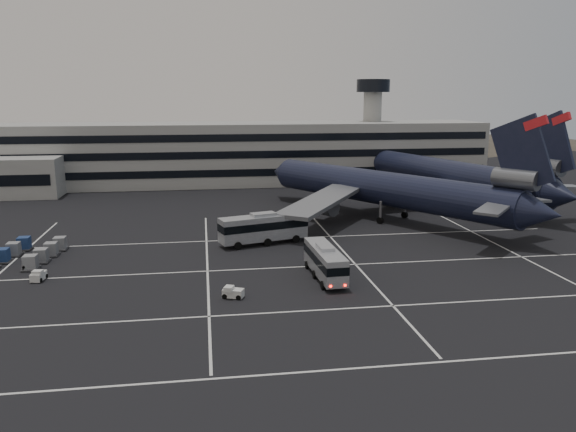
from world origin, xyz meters
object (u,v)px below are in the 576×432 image
at_px(bus_near, 325,260).
at_px(tug_a, 38,276).
at_px(bus_far, 263,227).
at_px(trijet_main, 387,188).
at_px(uld_cluster, 27,253).

distance_m(bus_near, tug_a, 32.20).
bearing_deg(bus_far, tug_a, 97.59).
bearing_deg(trijet_main, uld_cluster, 164.04).
bearing_deg(tug_a, trijet_main, 35.90).
xyz_separation_m(bus_far, uld_cluster, (-30.38, -3.09, -1.54)).
relative_size(trijet_main, bus_far, 4.01).
bearing_deg(bus_near, bus_far, 105.93).
distance_m(bus_near, bus_far, 16.74).
distance_m(trijet_main, bus_near, 32.98).
xyz_separation_m(bus_near, bus_far, (-5.29, 15.88, 0.33)).
relative_size(bus_far, tug_a, 5.74).
height_order(tug_a, uld_cluster, uld_cluster).
bearing_deg(tug_a, bus_far, 33.44).
distance_m(bus_near, uld_cluster, 37.91).
height_order(trijet_main, bus_near, trijet_main).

